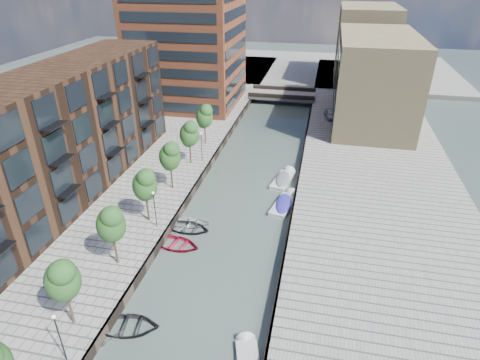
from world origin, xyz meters
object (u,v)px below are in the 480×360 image
(tree_6, at_px, (204,116))
(sloop_3, at_px, (191,225))
(motorboat_2, at_px, (248,359))
(sloop_4, at_px, (188,230))
(sloop_2, at_px, (176,246))
(motorboat_4, at_px, (284,179))
(tree_3, at_px, (145,184))
(motorboat_3, at_px, (285,203))
(sloop_1, at_px, (128,329))
(tree_4, at_px, (170,155))
(bridge, at_px, (282,95))
(tree_5, at_px, (189,133))
(car, at_px, (331,114))
(tree_1, at_px, (62,278))
(tree_2, at_px, (111,223))

(tree_6, height_order, sloop_3, tree_6)
(motorboat_2, bearing_deg, sloop_4, 123.09)
(motorboat_2, bearing_deg, sloop_2, 130.04)
(tree_6, bearing_deg, motorboat_4, -30.70)
(tree_6, bearing_deg, motorboat_2, -69.02)
(tree_3, xyz_separation_m, motorboat_3, (13.53, 7.53, -5.08))
(sloop_1, bearing_deg, tree_4, 0.53)
(bridge, bearing_deg, tree_6, -108.10)
(sloop_3, xyz_separation_m, motorboat_4, (8.61, 12.09, 0.22))
(sloop_3, xyz_separation_m, sloop_4, (-0.02, -0.94, 0.00))
(bridge, xyz_separation_m, sloop_4, (-4.41, -46.57, -1.39))
(tree_6, bearing_deg, bridge, 71.90)
(tree_5, distance_m, car, 28.91)
(tree_6, distance_m, sloop_4, 21.64)
(tree_1, relative_size, tree_6, 1.00)
(sloop_4, relative_size, car, 1.12)
(tree_5, relative_size, motorboat_4, 1.04)
(tree_2, xyz_separation_m, car, (18.19, 43.18, -3.58))
(sloop_4, xyz_separation_m, motorboat_2, (9.25, -14.19, 0.09))
(sloop_2, bearing_deg, tree_2, 147.33)
(tree_3, bearing_deg, motorboat_4, 46.62)
(tree_1, bearing_deg, tree_4, 90.00)
(sloop_3, height_order, sloop_4, sloop_4)
(bridge, relative_size, tree_2, 2.18)
(sloop_1, bearing_deg, tree_6, -3.79)
(tree_5, xyz_separation_m, motorboat_4, (12.71, -0.55, -5.09))
(sloop_3, distance_m, car, 37.60)
(tree_4, distance_m, car, 34.57)
(tree_1, relative_size, car, 1.40)
(tree_4, relative_size, sloop_2, 1.21)
(sloop_1, bearing_deg, sloop_2, -10.65)
(motorboat_3, bearing_deg, tree_3, -150.91)
(tree_5, bearing_deg, motorboat_2, -64.35)
(car, bearing_deg, bridge, 119.28)
(sloop_2, xyz_separation_m, car, (14.34, 38.66, 1.72))
(sloop_2, bearing_deg, motorboat_2, -132.26)
(sloop_3, bearing_deg, sloop_2, 166.55)
(motorboat_4, bearing_deg, sloop_4, -123.52)
(sloop_2, bearing_deg, tree_5, 20.84)
(tree_3, relative_size, sloop_4, 1.25)
(car, bearing_deg, tree_2, -125.41)
(sloop_1, bearing_deg, motorboat_3, -35.57)
(bridge, distance_m, sloop_4, 46.80)
(tree_5, bearing_deg, sloop_1, -82.12)
(sloop_4, bearing_deg, sloop_2, 179.46)
(sloop_1, height_order, car, car)
(tree_3, bearing_deg, tree_6, 90.00)
(tree_2, height_order, tree_6, same)
(motorboat_2, relative_size, motorboat_4, 0.82)
(sloop_2, distance_m, car, 41.27)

